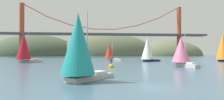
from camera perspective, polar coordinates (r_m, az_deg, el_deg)
The scene contains 12 objects.
ground_plane at distance 18.18m, azimuth 14.04°, elevation -11.72°, with size 360.00×360.00×0.00m, color #426075.
headland_right at distance 165.56m, azimuth 17.78°, elevation -1.74°, with size 60.12×44.00×27.68m, color #5B6647.
headland_left at distance 159.53m, azimuth -23.62°, elevation -1.77°, with size 73.18×44.00×35.54m, color #425138.
headland_center at distance 152.23m, azimuth -1.58°, elevation -1.87°, with size 83.97×44.00×39.45m, color #5B6647.
suspension_bridge at distance 112.58m, azimuth -2.64°, elevation 5.50°, with size 135.95×6.00×33.33m.
sailboat_pink_spinnaker at distance 44.27m, azimuth 21.55°, elevation -0.19°, with size 5.35×7.20×7.52m.
sailboat_teal_sail at distance 21.06m, azimuth -10.63°, elevation 1.32°, with size 7.43×7.70×8.57m.
sailboat_crimson_sail at distance 62.47m, azimuth -26.50°, elevation 0.76°, with size 7.71×8.56×10.15m.
sailboat_white_mainsail at distance 64.12m, azimuth 11.43°, elevation 0.22°, with size 8.21×6.09×9.11m.
sailboat_scarlet_sail at distance 70.58m, azimuth -0.77°, elevation -0.46°, with size 7.19×5.06×7.92m.
sailboat_orange_sail at distance 74.71m, azimuth 32.31°, elevation 0.84°, with size 6.18×8.65×10.34m.
channel_buoy at distance 39.18m, azimuth -0.25°, elevation -5.17°, with size 1.10×1.10×2.64m.
Camera 1 is at (-6.02, -16.79, 3.53)m, focal length 28.25 mm.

